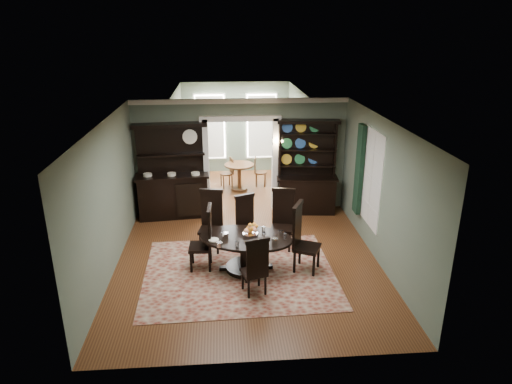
{
  "coord_description": "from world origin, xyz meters",
  "views": [
    {
      "loc": [
        -0.49,
        -8.5,
        4.73
      ],
      "look_at": [
        0.22,
        0.6,
        1.37
      ],
      "focal_mm": 32.0,
      "sensor_mm": 36.0,
      "label": 1
    }
  ],
  "objects_px": {
    "dining_table": "(246,247)",
    "welsh_dresser": "(307,180)",
    "parlor_table": "(239,173)",
    "sideboard": "(173,185)"
  },
  "relations": [
    {
      "from": "dining_table",
      "to": "welsh_dresser",
      "type": "relative_size",
      "value": 0.86
    },
    {
      "from": "dining_table",
      "to": "parlor_table",
      "type": "distance_m",
      "value": 4.82
    },
    {
      "from": "sideboard",
      "to": "parlor_table",
      "type": "distance_m",
      "value": 2.59
    },
    {
      "from": "welsh_dresser",
      "to": "parlor_table",
      "type": "bearing_deg",
      "value": 138.54
    },
    {
      "from": "parlor_table",
      "to": "dining_table",
      "type": "bearing_deg",
      "value": -90.88
    },
    {
      "from": "sideboard",
      "to": "parlor_table",
      "type": "height_order",
      "value": "sideboard"
    },
    {
      "from": "parlor_table",
      "to": "sideboard",
      "type": "bearing_deg",
      "value": -134.32
    },
    {
      "from": "welsh_dresser",
      "to": "parlor_table",
      "type": "relative_size",
      "value": 2.82
    },
    {
      "from": "sideboard",
      "to": "welsh_dresser",
      "type": "xyz_separation_m",
      "value": [
        3.5,
        0.02,
        0.05
      ]
    },
    {
      "from": "dining_table",
      "to": "parlor_table",
      "type": "relative_size",
      "value": 2.43
    }
  ]
}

